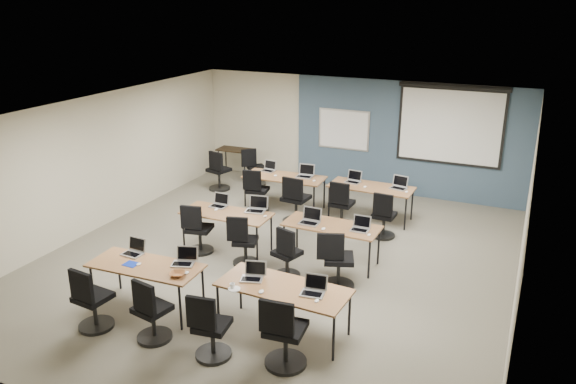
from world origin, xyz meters
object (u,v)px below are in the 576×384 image
at_px(task_chair_6, 287,257).
at_px(utility_table, 235,153).
at_px(task_chair_2, 210,332).
at_px(task_chair_10, 341,208).
at_px(task_chair_5, 243,245).
at_px(laptop_5, 256,207).
at_px(laptop_9, 305,174).
at_px(training_table_front_left, 146,268).
at_px(laptop_3, 314,289).
at_px(training_table_mid_right, 332,228).
at_px(training_table_back_left, 284,178).
at_px(laptop_6, 310,219).
at_px(whiteboard, 344,130).
at_px(task_chair_8, 256,194).
at_px(training_table_front_right, 283,289).
at_px(laptop_2, 253,275).
at_px(laptop_8, 269,168).
at_px(training_table_back_right, 371,188).
at_px(spare_chair_b, 218,174).
at_px(task_chair_7, 336,265).
at_px(laptop_1, 184,260).
at_px(task_chair_0, 91,304).
at_px(laptop_4, 219,203).
at_px(task_chair_9, 295,204).
at_px(task_chair_11, 383,219).
at_px(laptop_0, 134,250).
at_px(task_chair_3, 283,338).
at_px(task_chair_4, 198,233).
at_px(spare_chair_a, 254,170).
at_px(laptop_7, 361,227).
at_px(laptop_11, 399,185).

distance_m(task_chair_6, utility_table, 5.84).
distance_m(task_chair_2, task_chair_10, 4.96).
relative_size(task_chair_5, task_chair_6, 1.00).
relative_size(laptop_5, laptop_9, 1.02).
xyz_separation_m(laptop_5, task_chair_5, (0.14, -0.78, -0.41)).
bearing_deg(training_table_front_left, laptop_3, 2.71).
relative_size(training_table_mid_right, training_table_back_left, 0.94).
bearing_deg(laptop_6, whiteboard, 101.73).
bearing_deg(task_chair_8, training_table_front_right, -68.01).
height_order(training_table_mid_right, laptop_2, laptop_2).
bearing_deg(laptop_8, task_chair_8, -80.77).
bearing_deg(training_table_back_right, spare_chair_b, 176.58).
bearing_deg(task_chair_7, laptop_2, -136.86).
xyz_separation_m(laptop_1, laptop_6, (1.12, 2.25, 0.00)).
height_order(task_chair_0, laptop_4, task_chair_0).
relative_size(task_chair_9, task_chair_11, 1.09).
relative_size(whiteboard, laptop_4, 4.10).
bearing_deg(laptop_2, training_table_back_right, 68.70).
height_order(task_chair_7, laptop_8, task_chair_7).
xyz_separation_m(laptop_0, task_chair_0, (0.04, -1.04, -0.38)).
distance_m(task_chair_3, task_chair_8, 5.56).
height_order(laptop_2, spare_chair_b, spare_chair_b).
relative_size(training_table_front_right, laptop_9, 5.24).
xyz_separation_m(training_table_back_left, task_chair_7, (2.31, -3.03, -0.27)).
relative_size(task_chair_5, laptop_6, 2.76).
relative_size(task_chair_3, task_chair_4, 1.06).
bearing_deg(task_chair_10, task_chair_8, -179.35).
distance_m(task_chair_10, spare_chair_a, 3.30).
relative_size(laptop_9, spare_chair_b, 0.35).
distance_m(laptop_9, task_chair_10, 1.36).
xyz_separation_m(laptop_6, laptop_7, (0.91, 0.06, -0.01)).
height_order(task_chair_0, task_chair_7, task_chair_7).
distance_m(laptop_7, task_chair_11, 1.52).
height_order(task_chair_6, laptop_8, laptop_8).
xyz_separation_m(task_chair_0, laptop_11, (2.96, 5.84, 0.39)).
distance_m(whiteboard, training_table_mid_right, 4.38).
distance_m(training_table_back_left, task_chair_10, 1.63).
bearing_deg(task_chair_3, training_table_back_right, 88.87).
relative_size(laptop_0, task_chair_6, 0.33).
bearing_deg(training_table_back_right, laptop_1, -107.34).
distance_m(training_table_front_right, laptop_9, 5.01).
xyz_separation_m(task_chair_3, laptop_8, (-2.89, 5.49, 0.36)).
xyz_separation_m(training_table_mid_right, task_chair_4, (-2.38, -0.61, -0.28)).
xyz_separation_m(training_table_back_left, laptop_1, (0.42, -4.51, 0.11)).
bearing_deg(training_table_back_right, laptop_2, -93.66).
bearing_deg(laptop_0, laptop_1, 5.34).
bearing_deg(whiteboard, task_chair_2, -84.30).
bearing_deg(spare_chair_a, laptop_8, -88.72).
relative_size(laptop_0, laptop_7, 1.03).
distance_m(laptop_4, utility_table, 4.16).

